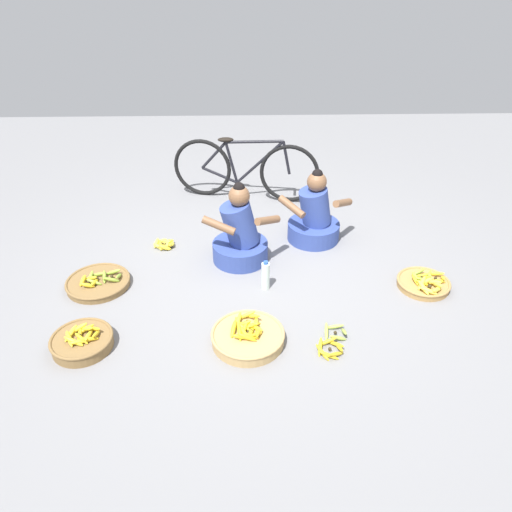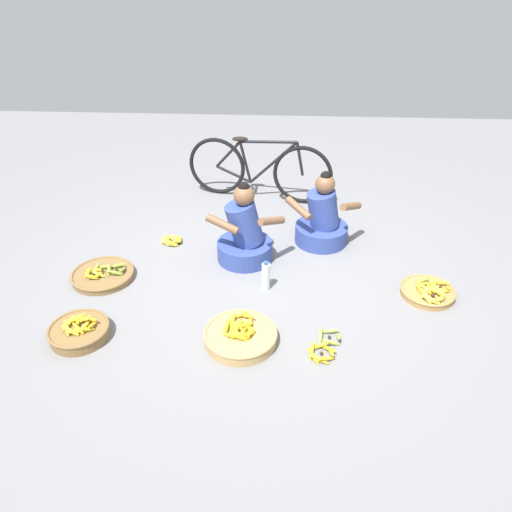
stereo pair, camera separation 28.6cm
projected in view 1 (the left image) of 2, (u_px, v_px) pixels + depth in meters
name	position (u px, v px, depth m)	size (l,w,h in m)	color
ground_plane	(255.00, 277.00, 4.35)	(10.00, 10.00, 0.00)	slate
vendor_woman_front	(240.00, 236.00, 4.46)	(0.72, 0.52, 0.79)	#334793
vendor_woman_behind	(314.00, 218.00, 4.79)	(0.75, 0.53, 0.75)	#334793
bicycle_leaning	(245.00, 169.00, 5.54)	(1.68, 0.39, 0.73)	black
banana_basket_front_center	(248.00, 336.00, 3.60)	(0.55, 0.55, 0.16)	tan
banana_basket_near_vendor	(82.00, 341.00, 3.55)	(0.46, 0.46, 0.17)	brown
banana_basket_back_center	(424.00, 283.00, 4.19)	(0.46, 0.46, 0.14)	#A87F47
banana_basket_mid_left	(98.00, 282.00, 4.21)	(0.55, 0.55, 0.13)	brown
loose_bananas_back_left	(164.00, 244.00, 4.77)	(0.22, 0.20, 0.08)	yellow
loose_bananas_near_bicycle	(332.00, 342.00, 3.58)	(0.27, 0.38, 0.09)	#9EB747
water_bottle	(266.00, 276.00, 4.13)	(0.07, 0.07, 0.28)	silver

